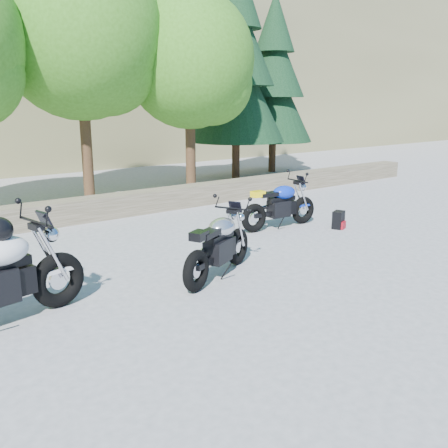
{
  "coord_description": "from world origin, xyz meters",
  "views": [
    {
      "loc": [
        -4.23,
        -4.79,
        2.55
      ],
      "look_at": [
        0.2,
        1.0,
        0.75
      ],
      "focal_mm": 40.0,
      "sensor_mm": 36.0,
      "label": 1
    }
  ],
  "objects": [
    {
      "name": "ground",
      "position": [
        0.0,
        0.0,
        0.0
      ],
      "size": [
        90.0,
        90.0,
        0.0
      ],
      "primitive_type": "plane",
      "color": "gray",
      "rests_on": "ground"
    },
    {
      "name": "stone_wall",
      "position": [
        0.0,
        5.5,
        0.25
      ],
      "size": [
        22.0,
        0.55,
        0.5
      ],
      "primitive_type": "cube",
      "color": "brown",
      "rests_on": "ground"
    },
    {
      "name": "tree_decid_mid",
      "position": [
        0.91,
        7.54,
        4.04
      ],
      "size": [
        4.08,
        4.08,
        6.24
      ],
      "color": "#382314",
      "rests_on": "ground"
    },
    {
      "name": "tree_decid_right",
      "position": [
        3.71,
        6.94,
        3.5
      ],
      "size": [
        3.54,
        3.54,
        5.41
      ],
      "color": "#382314",
      "rests_on": "ground"
    },
    {
      "name": "conifer_near",
      "position": [
        6.2,
        8.2,
        3.68
      ],
      "size": [
        3.17,
        3.17,
        7.06
      ],
      "color": "#382314",
      "rests_on": "ground"
    },
    {
      "name": "conifer_far",
      "position": [
        8.4,
        8.8,
        3.27
      ],
      "size": [
        2.82,
        2.82,
        6.27
      ],
      "color": "#382314",
      "rests_on": "ground"
    },
    {
      "name": "silver_bike",
      "position": [
        0.0,
        0.86,
        0.47
      ],
      "size": [
        1.79,
        0.97,
        0.96
      ],
      "rotation": [
        0.0,
        0.0,
        0.45
      ],
      "color": "black",
      "rests_on": "ground"
    },
    {
      "name": "blue_bike",
      "position": [
        2.77,
        2.47,
        0.47
      ],
      "size": [
        1.91,
        0.6,
        0.96
      ],
      "rotation": [
        0.0,
        0.0,
        -0.06
      ],
      "color": "black",
      "rests_on": "ground"
    },
    {
      "name": "backpack",
      "position": [
        3.68,
        1.68,
        0.18
      ],
      "size": [
        0.32,
        0.3,
        0.36
      ],
      "rotation": [
        0.0,
        0.0,
        0.38
      ],
      "color": "black",
      "rests_on": "ground"
    }
  ]
}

